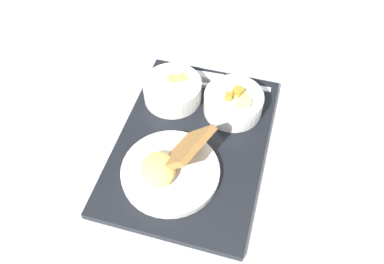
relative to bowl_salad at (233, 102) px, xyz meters
The scene contains 7 objects.
ground_plane 0.13m from the bowl_salad, 32.11° to the right, with size 4.00×4.00×0.00m, color silver.
serving_tray 0.12m from the bowl_salad, 32.11° to the right, with size 0.43×0.30×0.02m.
bowl_salad is the anchor object (origin of this frame).
bowl_soup 0.13m from the bowl_salad, 91.30° to the right, with size 0.13×0.13×0.05m.
plate_main 0.20m from the bowl_salad, 24.41° to the right, with size 0.19×0.19×0.09m.
knife 0.10m from the bowl_salad, 139.99° to the right, with size 0.02×0.19×0.02m.
spoon 0.07m from the bowl_salad, 147.82° to the right, with size 0.04×0.15×0.01m.
Camera 1 is at (0.47, 0.12, 0.68)m, focal length 38.00 mm.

